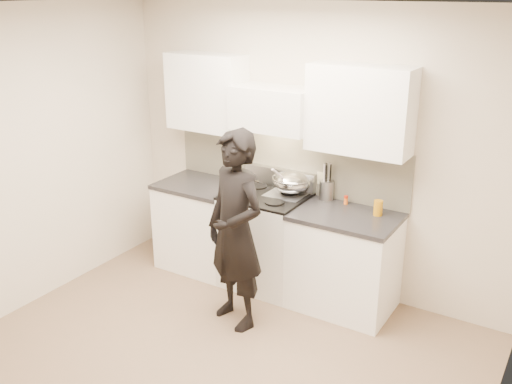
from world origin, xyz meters
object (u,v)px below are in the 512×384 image
wok (292,182)px  person (236,231)px  stove (266,240)px  utensil_crock (327,189)px  counter_right (344,261)px

wok → person: bearing=-94.6°
stove → utensil_crock: size_ratio=2.74×
utensil_crock → person: 1.05m
counter_right → utensil_crock: size_ratio=2.63×
utensil_crock → wok: bearing=-162.3°
stove → counter_right: (0.83, 0.00, -0.01)m
person → counter_right: bearing=65.2°
counter_right → utensil_crock: utensil_crock is taller
wok → person: 0.89m
stove → wok: size_ratio=2.05×
wok → utensil_crock: utensil_crock is taller
person → wok: bearing=104.7°
stove → utensil_crock: (0.52, 0.25, 0.55)m
wok → counter_right: bearing=-12.9°
stove → person: (0.13, -0.72, 0.40)m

